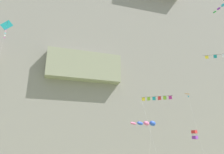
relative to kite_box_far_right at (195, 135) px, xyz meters
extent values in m
cube|color=gray|center=(-17.33, 25.00, 29.82)|extent=(180.00, 21.85, 71.95)
cube|color=gray|center=(-17.33, 13.28, 15.73)|extent=(16.69, 2.92, 6.66)
cube|color=red|center=(0.00, 0.01, 0.48)|extent=(0.94, 0.94, 0.51)
cube|color=purple|center=(0.00, 0.01, -0.45)|extent=(0.94, 0.94, 0.51)
cylinder|color=black|center=(0.32, 0.01, 0.01)|extent=(0.02, 0.02, 1.36)
cylinder|color=black|center=(-0.33, 0.01, 0.01)|extent=(0.02, 0.02, 1.36)
pyramid|color=orange|center=(2.65, 3.56, 7.97)|extent=(1.28, 1.01, 0.18)
cube|color=#38B2D1|center=(2.56, 3.92, 7.87)|extent=(0.12, 0.31, 0.35)
cylinder|color=silver|center=(2.79, 2.74, 0.92)|extent=(0.48, 2.37, 13.91)
ellipsoid|color=#38B2D1|center=(5.68, -5.67, 23.54)|extent=(0.61, 0.93, 0.58)
ellipsoid|color=purple|center=(5.57, -4.66, 23.46)|extent=(0.49, 0.91, 0.46)
ellipsoid|color=green|center=(5.46, -3.65, 23.38)|extent=(0.38, 0.88, 0.35)
cylinder|color=black|center=(-8.75, -3.84, 5.08)|extent=(4.11, 2.44, 0.03)
cube|color=yellow|center=(-10.45, -2.84, 4.79)|extent=(0.45, 0.31, 0.53)
cube|color=#8CCC33|center=(-9.77, -3.24, 4.79)|extent=(0.45, 0.31, 0.53)
cube|color=teal|center=(-9.09, -3.64, 4.79)|extent=(0.44, 0.29, 0.53)
cube|color=red|center=(-8.41, -4.04, 4.79)|extent=(0.43, 0.27, 0.53)
cube|color=#8CCC33|center=(-7.72, -4.45, 4.79)|extent=(0.44, 0.30, 0.53)
cube|color=#CC3399|center=(-7.04, -4.85, 4.79)|extent=(0.44, 0.30, 0.53)
cylinder|color=silver|center=(-10.38, -4.57, -0.48)|extent=(0.84, 3.88, 11.12)
cylinder|color=black|center=(-3.51, -12.48, 8.87)|extent=(4.41, 2.50, 0.02)
cube|color=white|center=(-3.51, -12.48, 8.63)|extent=(0.35, 0.22, 0.43)
cube|color=teal|center=(-4.40, -11.98, 8.63)|extent=(0.37, 0.25, 0.43)
cube|color=yellow|center=(-5.28, -11.49, 8.63)|extent=(0.37, 0.25, 0.43)
cube|color=teal|center=(-32.69, 4.35, 18.32)|extent=(2.10, 0.24, 2.09)
cylinder|color=black|center=(-32.69, 4.35, 18.32)|extent=(0.09, 0.30, 1.71)
cube|color=blue|center=(-32.65, 4.35, 17.54)|extent=(0.25, 0.07, 0.12)
cube|color=pink|center=(-32.68, 4.35, 17.11)|extent=(0.24, 0.12, 0.12)
cube|color=#38B2D1|center=(-32.68, 4.35, 16.67)|extent=(0.24, 0.10, 0.12)
cube|color=white|center=(-32.67, 4.35, 16.24)|extent=(0.23, 0.13, 0.12)
cube|color=#CC3399|center=(-32.68, 4.35, 15.81)|extent=(0.25, 0.06, 0.12)
ellipsoid|color=blue|center=(-6.66, 2.15, 1.93)|extent=(1.60, 1.34, 0.98)
ellipsoid|color=pink|center=(-8.10, 1.54, 1.80)|extent=(1.52, 1.19, 0.82)
ellipsoid|color=blue|center=(-9.54, 0.92, 1.66)|extent=(1.45, 1.04, 0.66)
ellipsoid|color=pink|center=(-10.98, 0.30, 1.53)|extent=(1.37, 0.88, 0.50)
cylinder|color=silver|center=(-8.02, 0.92, -2.18)|extent=(1.87, 2.10, 7.71)
camera|label=1|loc=(-24.17, -32.40, -3.23)|focal=34.83mm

